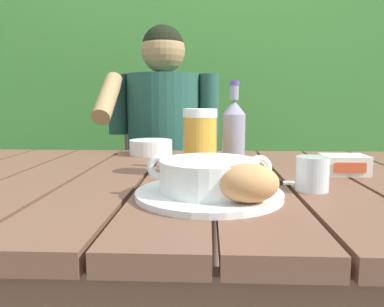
# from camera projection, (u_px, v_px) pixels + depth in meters

# --- Properties ---
(dining_table) EXTENTS (1.48, 0.92, 0.75)m
(dining_table) POSITION_uv_depth(u_px,v_px,m) (179.00, 209.00, 0.92)
(dining_table) COLOR brown
(dining_table) RESTS_ON ground_plane
(hedge_backdrop) EXTENTS (3.58, 0.81, 1.71)m
(hedge_backdrop) POSITION_uv_depth(u_px,v_px,m) (182.00, 114.00, 2.62)
(hedge_backdrop) COLOR #408135
(hedge_backdrop) RESTS_ON ground_plane
(chair_near_diner) EXTENTS (0.49, 0.41, 1.04)m
(chair_near_diner) POSITION_uv_depth(u_px,v_px,m) (168.00, 186.00, 1.83)
(chair_near_diner) COLOR brown
(chair_near_diner) RESTS_ON ground_plane
(person_eating) EXTENTS (0.48, 0.47, 1.25)m
(person_eating) POSITION_uv_depth(u_px,v_px,m) (163.00, 146.00, 1.60)
(person_eating) COLOR #224D41
(person_eating) RESTS_ON ground_plane
(serving_plate) EXTENTS (0.28, 0.28, 0.01)m
(serving_plate) POSITION_uv_depth(u_px,v_px,m) (209.00, 194.00, 0.71)
(serving_plate) COLOR white
(serving_plate) RESTS_ON dining_table
(soup_bowl) EXTENTS (0.24, 0.19, 0.07)m
(soup_bowl) POSITION_uv_depth(u_px,v_px,m) (209.00, 175.00, 0.70)
(soup_bowl) COLOR white
(soup_bowl) RESTS_ON serving_plate
(bread_roll) EXTENTS (0.11, 0.08, 0.07)m
(bread_roll) POSITION_uv_depth(u_px,v_px,m) (248.00, 183.00, 0.62)
(bread_roll) COLOR tan
(bread_roll) RESTS_ON serving_plate
(beer_glass) EXTENTS (0.08, 0.08, 0.16)m
(beer_glass) POSITION_uv_depth(u_px,v_px,m) (200.00, 142.00, 0.91)
(beer_glass) COLOR gold
(beer_glass) RESTS_ON dining_table
(beer_bottle) EXTENTS (0.06, 0.06, 0.24)m
(beer_bottle) POSITION_uv_depth(u_px,v_px,m) (234.00, 134.00, 0.96)
(beer_bottle) COLOR gray
(beer_bottle) RESTS_ON dining_table
(water_glass_small) EXTENTS (0.07, 0.07, 0.07)m
(water_glass_small) POSITION_uv_depth(u_px,v_px,m) (312.00, 174.00, 0.76)
(water_glass_small) COLOR silver
(water_glass_small) RESTS_ON dining_table
(butter_tub) EXTENTS (0.11, 0.08, 0.05)m
(butter_tub) POSITION_uv_depth(u_px,v_px,m) (344.00, 165.00, 0.92)
(butter_tub) COLOR white
(butter_tub) RESTS_ON dining_table
(table_knife) EXTENTS (0.17, 0.02, 0.01)m
(table_knife) POSITION_uv_depth(u_px,v_px,m) (281.00, 182.00, 0.82)
(table_knife) COLOR silver
(table_knife) RESTS_ON dining_table
(diner_bowl) EXTENTS (0.15, 0.15, 0.05)m
(diner_bowl) POSITION_uv_depth(u_px,v_px,m) (151.00, 147.00, 1.26)
(diner_bowl) COLOR white
(diner_bowl) RESTS_ON dining_table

